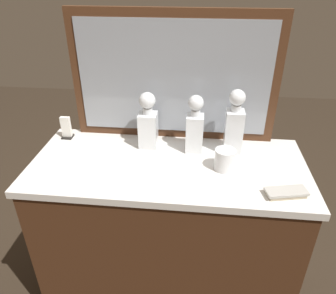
{
  "coord_description": "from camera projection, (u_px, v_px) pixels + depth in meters",
  "views": [
    {
      "loc": [
        0.12,
        -1.17,
        1.58
      ],
      "look_at": [
        0.0,
        0.0,
        0.89
      ],
      "focal_mm": 34.68,
      "sensor_mm": 36.0,
      "label": 1
    }
  ],
  "objects": [
    {
      "name": "ground_plane",
      "position": [
        168.0,
        285.0,
        1.81
      ],
      "size": [
        6.0,
        6.0,
        0.0
      ],
      "primitive_type": "plane",
      "color": "#2D2319"
    },
    {
      "name": "dresser",
      "position": [
        168.0,
        232.0,
        1.61
      ],
      "size": [
        1.19,
        0.54,
        0.81
      ],
      "color": "#472816",
      "rests_on": "ground_plane"
    },
    {
      "name": "dresser_mirror",
      "position": [
        174.0,
        78.0,
        1.47
      ],
      "size": [
        0.95,
        0.03,
        0.6
      ],
      "color": "#472816",
      "rests_on": "dresser"
    },
    {
      "name": "crystal_decanter_right",
      "position": [
        195.0,
        129.0,
        1.45
      ],
      "size": [
        0.08,
        0.08,
        0.27
      ],
      "color": "white",
      "rests_on": "dresser"
    },
    {
      "name": "crystal_decanter_rear",
      "position": [
        234.0,
        128.0,
        1.43
      ],
      "size": [
        0.08,
        0.08,
        0.3
      ],
      "color": "white",
      "rests_on": "dresser"
    },
    {
      "name": "crystal_decanter_far_right",
      "position": [
        148.0,
        125.0,
        1.48
      ],
      "size": [
        0.08,
        0.08,
        0.27
      ],
      "color": "white",
      "rests_on": "dresser"
    },
    {
      "name": "crystal_tumbler_rear",
      "position": [
        225.0,
        160.0,
        1.35
      ],
      "size": [
        0.08,
        0.08,
        0.09
      ],
      "color": "white",
      "rests_on": "dresser"
    },
    {
      "name": "silver_brush_far_left",
      "position": [
        286.0,
        193.0,
        1.21
      ],
      "size": [
        0.16,
        0.09,
        0.02
      ],
      "color": "#B7A88C",
      "rests_on": "dresser"
    },
    {
      "name": "napkin_holder",
      "position": [
        67.0,
        129.0,
        1.58
      ],
      "size": [
        0.05,
        0.05,
        0.11
      ],
      "color": "black",
      "rests_on": "dresser"
    }
  ]
}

